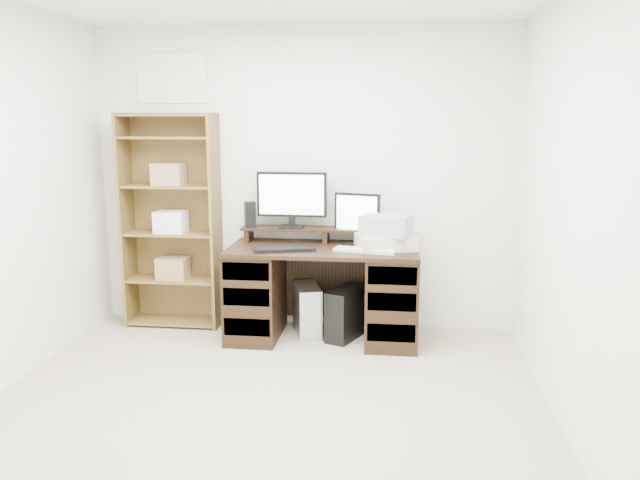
% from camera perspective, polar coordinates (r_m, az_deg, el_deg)
% --- Properties ---
extents(room, '(3.54, 4.04, 2.54)m').
position_cam_1_polar(room, '(3.29, -6.72, 2.25)').
color(room, '#B3A98D').
rests_on(room, ground).
extents(desk, '(1.50, 0.70, 0.75)m').
position_cam_1_polar(desk, '(5.02, 0.29, -4.71)').
color(desk, black).
rests_on(desk, ground).
extents(riser_shelf, '(1.40, 0.22, 0.12)m').
position_cam_1_polar(riser_shelf, '(5.12, 0.56, 0.81)').
color(riser_shelf, black).
rests_on(riser_shelf, desk).
extents(monitor_wide, '(0.58, 0.15, 0.46)m').
position_cam_1_polar(monitor_wide, '(5.11, -2.60, 3.98)').
color(monitor_wide, black).
rests_on(monitor_wide, riser_shelf).
extents(monitor_small, '(0.37, 0.18, 0.41)m').
position_cam_1_polar(monitor_small, '(5.04, 3.41, 2.15)').
color(monitor_small, black).
rests_on(monitor_small, desk).
extents(speaker, '(0.11, 0.11, 0.21)m').
position_cam_1_polar(speaker, '(5.19, -6.41, 2.36)').
color(speaker, black).
rests_on(speaker, riser_shelf).
extents(keyboard_black, '(0.49, 0.28, 0.03)m').
position_cam_1_polar(keyboard_black, '(4.81, -3.28, -0.83)').
color(keyboard_black, black).
rests_on(keyboard_black, desk).
extents(keyboard_white, '(0.49, 0.24, 0.02)m').
position_cam_1_polar(keyboard_white, '(4.78, 4.14, -0.96)').
color(keyboard_white, silver).
rests_on(keyboard_white, desk).
extents(mouse, '(0.10, 0.08, 0.03)m').
position_cam_1_polar(mouse, '(4.73, 6.47, -1.04)').
color(mouse, silver).
rests_on(mouse, desk).
extents(printer, '(0.51, 0.44, 0.11)m').
position_cam_1_polar(printer, '(4.90, 6.04, -0.18)').
color(printer, beige).
rests_on(printer, desk).
extents(basket, '(0.43, 0.36, 0.16)m').
position_cam_1_polar(basket, '(4.87, 6.07, 1.37)').
color(basket, '#A2A7AC').
rests_on(basket, printer).
extents(tower_silver, '(0.30, 0.45, 0.41)m').
position_cam_1_polar(tower_silver, '(5.16, -1.19, -6.40)').
color(tower_silver, '#AFB1B6').
rests_on(tower_silver, ground).
extents(tower_black, '(0.33, 0.45, 0.41)m').
position_cam_1_polar(tower_black, '(5.07, 2.39, -6.72)').
color(tower_black, black).
rests_on(tower_black, ground).
extents(bookshelf, '(0.80, 0.30, 1.80)m').
position_cam_1_polar(bookshelf, '(5.41, -13.38, 1.87)').
color(bookshelf, brown).
rests_on(bookshelf, ground).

